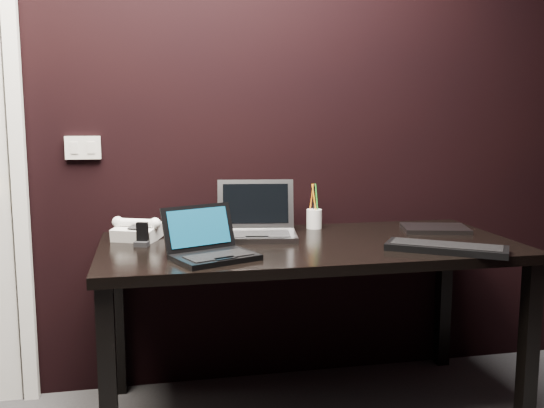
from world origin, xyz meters
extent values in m
plane|color=black|center=(0.00, 1.80, 1.30)|extent=(4.00, 0.00, 4.00)
cube|color=white|center=(-0.89, 1.77, 1.02)|extent=(0.06, 0.05, 2.11)
cube|color=silver|center=(-0.62, 1.79, 1.12)|extent=(0.15, 0.02, 0.10)
cube|color=silver|center=(-0.66, 1.78, 1.12)|extent=(0.03, 0.01, 0.05)
cube|color=silver|center=(-0.58, 1.78, 1.12)|extent=(0.03, 0.01, 0.05)
cube|color=black|center=(0.30, 1.40, 0.72)|extent=(1.70, 0.80, 0.04)
cube|color=black|center=(-0.50, 1.05, 0.35)|extent=(0.06, 0.06, 0.70)
cube|color=black|center=(1.10, 1.05, 0.35)|extent=(0.06, 0.06, 0.70)
cube|color=black|center=(-0.50, 1.75, 0.35)|extent=(0.06, 0.06, 0.70)
cube|color=black|center=(1.10, 1.75, 0.35)|extent=(0.06, 0.06, 0.70)
cube|color=black|center=(-0.12, 1.17, 0.75)|extent=(0.34, 0.29, 0.02)
cube|color=black|center=(-0.11, 1.15, 0.76)|extent=(0.26, 0.19, 0.00)
cube|color=black|center=(-0.09, 1.10, 0.76)|extent=(0.09, 0.06, 0.00)
cube|color=black|center=(-0.16, 1.29, 0.84)|extent=(0.29, 0.17, 0.17)
cube|color=#0A3851|center=(-0.16, 1.28, 0.84)|extent=(0.25, 0.14, 0.13)
cube|color=gray|center=(0.10, 1.52, 0.75)|extent=(0.37, 0.29, 0.02)
cube|color=black|center=(0.10, 1.49, 0.76)|extent=(0.30, 0.18, 0.00)
cube|color=#9F9FA4|center=(0.09, 1.43, 0.76)|extent=(0.10, 0.05, 0.00)
cube|color=gray|center=(0.12, 1.67, 0.87)|extent=(0.35, 0.12, 0.21)
cube|color=black|center=(0.12, 1.66, 0.87)|extent=(0.30, 0.09, 0.17)
cube|color=black|center=(0.77, 1.13, 0.75)|extent=(0.46, 0.38, 0.03)
cube|color=black|center=(0.77, 1.13, 0.77)|extent=(0.41, 0.33, 0.00)
cube|color=gray|center=(0.93, 1.53, 0.75)|extent=(0.33, 0.27, 0.02)
cube|color=silver|center=(-0.40, 1.60, 0.77)|extent=(0.23, 0.22, 0.07)
cylinder|color=white|center=(-0.40, 1.59, 0.81)|extent=(0.17, 0.10, 0.04)
sphere|color=silver|center=(-0.48, 1.62, 0.81)|extent=(0.06, 0.06, 0.05)
sphere|color=white|center=(-0.32, 1.56, 0.81)|extent=(0.06, 0.06, 0.05)
cube|color=black|center=(-0.39, 1.55, 0.80)|extent=(0.08, 0.07, 0.01)
cube|color=black|center=(-0.37, 1.47, 0.79)|extent=(0.05, 0.03, 0.09)
cube|color=black|center=(-0.38, 1.46, 0.75)|extent=(0.06, 0.05, 0.02)
cylinder|color=white|center=(0.40, 1.70, 0.78)|extent=(0.08, 0.08, 0.09)
cylinder|color=orange|center=(0.39, 1.71, 0.88)|extent=(0.02, 0.02, 0.13)
cylinder|color=#258A2A|center=(0.41, 1.70, 0.88)|extent=(0.02, 0.02, 0.13)
cylinder|color=black|center=(0.41, 1.71, 0.88)|extent=(0.01, 0.01, 0.13)
cylinder|color=orange|center=(0.40, 1.69, 0.88)|extent=(0.02, 0.03, 0.13)
camera|label=1|loc=(-0.35, -0.97, 1.26)|focal=40.00mm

